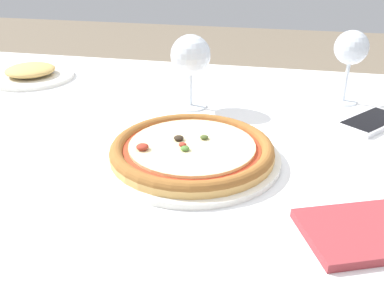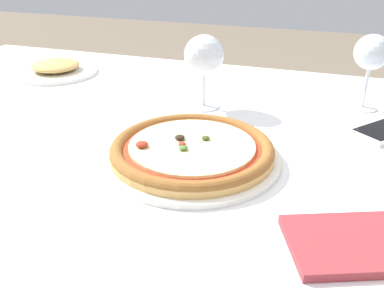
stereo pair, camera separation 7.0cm
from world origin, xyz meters
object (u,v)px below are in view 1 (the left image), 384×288
at_px(dining_table, 113,171).
at_px(pizza_plate, 192,151).
at_px(wine_glass_far_right, 351,50).
at_px(wine_glass_far_left, 191,57).
at_px(cell_phone, 372,121).
at_px(side_plate, 31,74).

height_order(dining_table, pizza_plate, pizza_plate).
distance_m(dining_table, wine_glass_far_right, 0.56).
distance_m(dining_table, wine_glass_far_left, 0.28).
bearing_deg(dining_table, wine_glass_far_right, 31.98).
relative_size(cell_phone, side_plate, 0.72).
xyz_separation_m(dining_table, cell_phone, (0.49, 0.16, 0.09)).
bearing_deg(cell_phone, wine_glass_far_right, 110.29).
bearing_deg(wine_glass_far_left, pizza_plate, -76.98).
bearing_deg(side_plate, wine_glass_far_right, -0.47).
xyz_separation_m(pizza_plate, cell_phone, (0.32, 0.23, -0.01)).
relative_size(dining_table, pizza_plate, 4.80).
bearing_deg(wine_glass_far_right, pizza_plate, -128.32).
bearing_deg(wine_glass_far_right, dining_table, -148.02).
xyz_separation_m(pizza_plate, wine_glass_far_left, (-0.06, 0.24, 0.09)).
bearing_deg(wine_glass_far_left, cell_phone, -2.64).
height_order(dining_table, cell_phone, cell_phone).
bearing_deg(wine_glass_far_right, cell_phone, -69.71).
distance_m(wine_glass_far_right, side_plate, 0.79).
height_order(pizza_plate, side_plate, pizza_plate).
height_order(cell_phone, side_plate, side_plate).
bearing_deg(dining_table, pizza_plate, -20.74).
relative_size(wine_glass_far_left, side_plate, 0.72).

